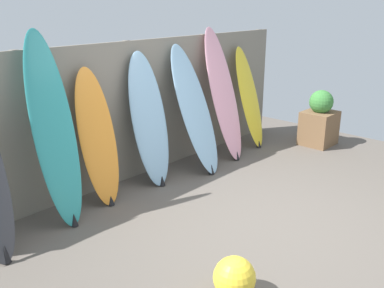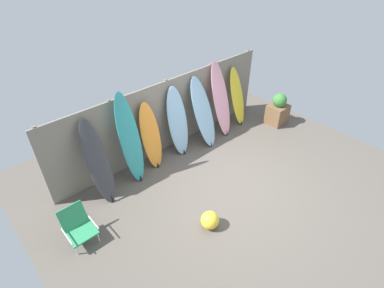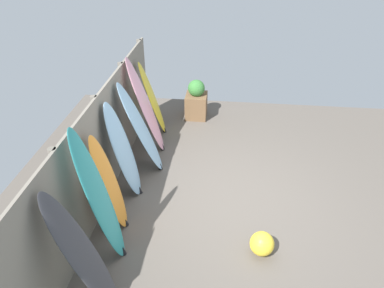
% 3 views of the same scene
% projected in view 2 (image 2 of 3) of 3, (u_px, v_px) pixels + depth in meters
% --- Properties ---
extents(ground, '(7.68, 7.68, 0.00)m').
position_uv_depth(ground, '(227.00, 185.00, 6.56)').
color(ground, '#5B544C').
extents(fence_back, '(6.08, 0.11, 1.80)m').
position_uv_depth(fence_back, '(168.00, 115.00, 7.23)').
color(fence_back, gray).
rests_on(fence_back, ground).
extents(surfboard_charcoal_0, '(0.47, 0.74, 1.71)m').
position_uv_depth(surfboard_charcoal_0, '(98.00, 164.00, 5.86)').
color(surfboard_charcoal_0, '#38383D').
rests_on(surfboard_charcoal_0, ground).
extents(surfboard_teal_1, '(0.48, 0.55, 2.03)m').
position_uv_depth(surfboard_teal_1, '(130.00, 140.00, 6.22)').
color(surfboard_teal_1, teal).
rests_on(surfboard_teal_1, ground).
extents(surfboard_orange_2, '(0.48, 0.44, 1.58)m').
position_uv_depth(surfboard_orange_2, '(151.00, 137.00, 6.70)').
color(surfboard_orange_2, orange).
rests_on(surfboard_orange_2, ground).
extents(surfboard_skyblue_3, '(0.56, 0.57, 1.69)m').
position_uv_depth(surfboard_skyblue_3, '(178.00, 122.00, 7.09)').
color(surfboard_skyblue_3, '#8CB7D6').
rests_on(surfboard_skyblue_3, ground).
extents(surfboard_skyblue_4, '(0.61, 0.77, 1.73)m').
position_uv_depth(surfboard_skyblue_4, '(203.00, 113.00, 7.39)').
color(surfboard_skyblue_4, '#8CB7D6').
rests_on(surfboard_skyblue_4, ground).
extents(surfboard_pink_5, '(0.51, 0.68, 1.92)m').
position_uv_depth(surfboard_pink_5, '(221.00, 100.00, 7.74)').
color(surfboard_pink_5, pink).
rests_on(surfboard_pink_5, ground).
extents(surfboard_yellow_6, '(0.49, 0.56, 1.59)m').
position_uv_depth(surfboard_yellow_6, '(237.00, 97.00, 8.23)').
color(surfboard_yellow_6, yellow).
rests_on(surfboard_yellow_6, ground).
extents(beach_chair, '(0.50, 0.56, 0.65)m').
position_uv_depth(beach_chair, '(78.00, 225.00, 5.28)').
color(beach_chair, silver).
rests_on(beach_chair, ground).
extents(planter_box, '(0.54, 0.48, 0.91)m').
position_uv_depth(planter_box, '(278.00, 110.00, 8.40)').
color(planter_box, brown).
rests_on(planter_box, ground).
extents(beach_ball, '(0.35, 0.35, 0.35)m').
position_uv_depth(beach_ball, '(210.00, 220.00, 5.57)').
color(beach_ball, yellow).
rests_on(beach_ball, ground).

